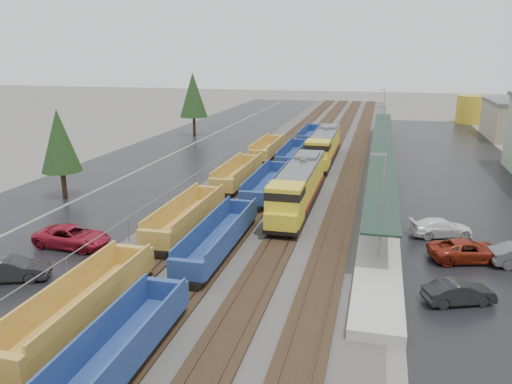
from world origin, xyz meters
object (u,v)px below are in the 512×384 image
well_string_blue (247,207)px  parked_car_west_b (11,269)px  locomotive_lead (298,187)px  storage_tank (471,110)px  parked_car_west_c (72,237)px  parked_car_east_c (441,228)px  parked_car_east_a (459,293)px  well_string_yellow (187,218)px  parked_car_east_b (468,251)px  locomotive_trail (324,147)px

well_string_blue → parked_car_west_b: 19.68m
locomotive_lead → storage_tank: size_ratio=3.30×
parked_car_west_c → parked_car_east_c: bearing=-69.2°
parked_car_east_a → parked_car_east_c: parked_car_east_c is taller
parked_car_west_c → parked_car_west_b: bearing=178.0°
well_string_yellow → locomotive_lead: bearing=44.5°
locomotive_lead → parked_car_east_c: bearing=-18.3°
parked_car_east_c → parked_car_east_a: bearing=161.3°
locomotive_lead → parked_car_east_a: 19.85m
storage_tank → parked_car_west_b: (-40.69, -86.47, -2.07)m
storage_tank → parked_car_west_b: storage_tank is taller
well_string_blue → parked_car_east_b: bearing=-16.7°
well_string_blue → parked_car_east_b: size_ratio=17.26×
well_string_yellow → storage_tank: bearing=66.2°
locomotive_lead → well_string_yellow: locomotive_lead is taller
parked_car_west_c → parked_car_east_b: (28.84, 4.46, -0.06)m
locomotive_lead → parked_car_west_c: locomotive_lead is taller
locomotive_lead → well_string_blue: size_ratio=0.20×
locomotive_lead → locomotive_trail: 21.00m
parked_car_east_a → well_string_blue: bearing=31.4°
locomotive_lead → parked_car_east_c: 13.07m
locomotive_lead → parked_car_east_c: locomotive_lead is taller
locomotive_lead → parked_car_west_c: bearing=-138.9°
well_string_blue → parked_car_east_c: bearing=-2.0°
locomotive_trail → well_string_yellow: size_ratio=0.25×
locomotive_lead → locomotive_trail: size_ratio=1.00×
locomotive_trail → parked_car_west_c: size_ratio=3.21×
locomotive_lead → well_string_blue: bearing=-138.9°
storage_tank → parked_car_west_c: bearing=-116.6°
parked_car_east_b → well_string_blue: bearing=57.4°
parked_car_west_c → parked_car_east_a: 27.46m
parked_car_west_c → parked_car_east_b: bearing=-78.8°
locomotive_lead → parked_car_west_b: (-15.66, -19.34, -1.51)m
parked_car_west_b → parked_car_west_c: size_ratio=0.81×
locomotive_trail → parked_car_west_b: locomotive_trail is taller
parked_car_east_b → parked_car_east_c: bearing=-0.1°
locomotive_trail → parked_car_east_a: bearing=-71.6°
parked_car_west_b → parked_car_east_b: parked_car_west_b is taller
locomotive_lead → well_string_blue: 5.44m
locomotive_trail → well_string_yellow: locomotive_trail is taller
well_string_yellow → parked_car_west_b: (-7.66, -11.46, -0.38)m
locomotive_lead → parked_car_east_b: locomotive_lead is taller
well_string_yellow → parked_car_east_a: 21.60m
storage_tank → parked_car_west_b: 95.58m
locomotive_trail → well_string_blue: locomotive_trail is taller
well_string_yellow → parked_car_east_c: (20.32, 3.80, -0.44)m
parked_car_east_b → parked_car_east_c: (-1.33, 4.70, -0.04)m
well_string_blue → parked_car_east_c: well_string_blue is taller
locomotive_lead → parked_car_west_c: 20.20m
parked_car_west_b → locomotive_trail: bearing=-42.9°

